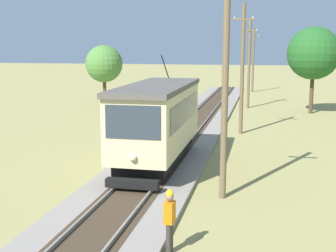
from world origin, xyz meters
name	(u,v)px	position (x,y,z in m)	size (l,w,h in m)	color
red_tram	(158,120)	(0.00, 20.50, 2.19)	(2.60, 8.54, 4.79)	beige
utility_pole_near_tram	(225,80)	(3.29, 17.05, 4.31)	(1.40, 0.59, 8.42)	brown
utility_pole_mid	(242,68)	(3.29, 29.65, 4.13)	(1.40, 0.40, 8.06)	brown
utility_pole_far	(249,63)	(3.29, 41.98, 3.93)	(1.40, 0.52, 7.68)	brown
utility_pole_distant	(253,60)	(3.29, 55.95, 3.82)	(1.40, 0.53, 7.44)	brown
track_worker	(170,218)	(2.30, 12.02, 0.98)	(0.27, 0.40, 1.78)	#38332D
tree_left_near	(314,53)	(8.46, 39.56, 4.86)	(4.23, 4.23, 6.99)	#4C3823
tree_right_far	(104,64)	(-9.76, 40.85, 3.82)	(3.40, 3.40, 5.54)	#4C3823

